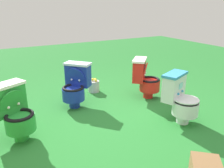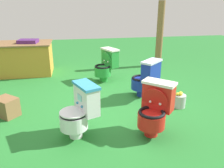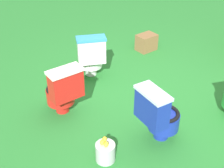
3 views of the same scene
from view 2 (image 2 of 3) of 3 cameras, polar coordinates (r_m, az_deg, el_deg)
The scene contains 9 objects.
ground at distance 4.21m, azimuth -1.81°, elevation -4.40°, with size 14.00×14.00×0.00m, color #26752D.
toilet_red at distance 3.18m, azimuth 10.47°, elevation -5.91°, with size 0.63×0.63×0.73m.
toilet_white at distance 3.11m, azimuth -8.00°, elevation -6.52°, with size 0.61×0.56×0.73m.
toilet_blue at distance 4.35m, azimuth 8.25°, elevation 1.48°, with size 0.63×0.63×0.73m.
toilet_green at distance 5.17m, azimuth -1.46°, elevation 4.77°, with size 0.62×0.58×0.73m.
vendor_table at distance 6.08m, azimuth -21.33°, elevation 5.93°, with size 1.47×0.88×0.85m.
wooden_post at distance 6.45m, azimuth 11.69°, elevation 11.91°, with size 0.18×0.18×1.72m, color brown.
small_crate at distance 4.04m, azimuth -24.53°, elevation -5.17°, with size 0.35×0.26×0.30m, color brown.
lemon_bucket at distance 4.15m, azimuth 16.21°, elevation -3.92°, with size 0.22×0.22×0.28m.
Camera 2 is at (-0.52, -3.79, 1.77)m, focal length 37.11 mm.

